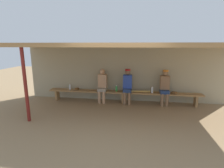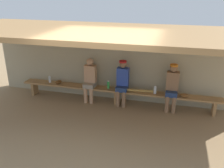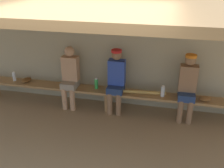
{
  "view_description": "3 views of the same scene",
  "coord_description": "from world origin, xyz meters",
  "px_view_note": "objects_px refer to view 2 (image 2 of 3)",
  "views": [
    {
      "loc": [
        0.52,
        -5.11,
        2.27
      ],
      "look_at": [
        -0.38,
        1.23,
        0.83
      ],
      "focal_mm": 28.11,
      "sensor_mm": 36.0,
      "label": 1
    },
    {
      "loc": [
        1.58,
        -4.95,
        3.25
      ],
      "look_at": [
        -0.01,
        1.06,
        0.81
      ],
      "focal_mm": 39.31,
      "sensor_mm": 36.0,
      "label": 2
    },
    {
      "loc": [
        1.18,
        -3.22,
        2.83
      ],
      "look_at": [
        0.14,
        1.33,
        0.72
      ],
      "focal_mm": 41.73,
      "sensor_mm": 36.0,
      "label": 3
    }
  ],
  "objects_px": {
    "player_shirtless_tan": "(122,81)",
    "baseball_glove_tan": "(58,82)",
    "player_leftmost": "(172,85)",
    "baseball_bat": "(142,91)",
    "water_bottle_blue": "(50,79)",
    "baseball_glove_dark_brown": "(184,95)",
    "water_bottle_clear": "(108,85)",
    "bench": "(116,92)",
    "water_bottle_orange": "(155,90)",
    "player_in_white": "(90,78)"
  },
  "relations": [
    {
      "from": "player_shirtless_tan",
      "to": "water_bottle_orange",
      "type": "height_order",
      "value": "player_shirtless_tan"
    },
    {
      "from": "water_bottle_orange",
      "to": "player_shirtless_tan",
      "type": "bearing_deg",
      "value": 178.2
    },
    {
      "from": "player_leftmost",
      "to": "water_bottle_blue",
      "type": "xyz_separation_m",
      "value": [
        -3.76,
        0.01,
        -0.18
      ]
    },
    {
      "from": "baseball_glove_tan",
      "to": "water_bottle_clear",
      "type": "bearing_deg",
      "value": -73.52
    },
    {
      "from": "water_bottle_clear",
      "to": "baseball_glove_dark_brown",
      "type": "distance_m",
      "value": 2.2
    },
    {
      "from": "water_bottle_blue",
      "to": "baseball_glove_dark_brown",
      "type": "bearing_deg",
      "value": -0.71
    },
    {
      "from": "water_bottle_clear",
      "to": "baseball_glove_dark_brown",
      "type": "bearing_deg",
      "value": -1.7
    },
    {
      "from": "player_leftmost",
      "to": "water_bottle_orange",
      "type": "distance_m",
      "value": 0.49
    },
    {
      "from": "water_bottle_clear",
      "to": "baseball_glove_tan",
      "type": "height_order",
      "value": "water_bottle_clear"
    },
    {
      "from": "player_in_white",
      "to": "baseball_bat",
      "type": "distance_m",
      "value": 1.61
    },
    {
      "from": "player_shirtless_tan",
      "to": "baseball_glove_tan",
      "type": "relative_size",
      "value": 5.6
    },
    {
      "from": "player_shirtless_tan",
      "to": "water_bottle_blue",
      "type": "xyz_separation_m",
      "value": [
        -2.35,
        0.01,
        -0.18
      ]
    },
    {
      "from": "baseball_bat",
      "to": "baseball_glove_dark_brown",
      "type": "bearing_deg",
      "value": -6.97
    },
    {
      "from": "bench",
      "to": "baseball_glove_tan",
      "type": "bearing_deg",
      "value": 179.53
    },
    {
      "from": "player_in_white",
      "to": "water_bottle_blue",
      "type": "bearing_deg",
      "value": 179.56
    },
    {
      "from": "water_bottle_clear",
      "to": "water_bottle_orange",
      "type": "xyz_separation_m",
      "value": [
        1.38,
        -0.05,
        -0.0
      ]
    },
    {
      "from": "water_bottle_blue",
      "to": "water_bottle_orange",
      "type": "xyz_separation_m",
      "value": [
        3.3,
        -0.04,
        0.01
      ]
    },
    {
      "from": "player_shirtless_tan",
      "to": "water_bottle_blue",
      "type": "relative_size",
      "value": 6.21
    },
    {
      "from": "player_in_white",
      "to": "baseball_glove_tan",
      "type": "height_order",
      "value": "player_in_white"
    },
    {
      "from": "player_shirtless_tan",
      "to": "baseball_glove_dark_brown",
      "type": "bearing_deg",
      "value": -1.35
    },
    {
      "from": "player_shirtless_tan",
      "to": "water_bottle_blue",
      "type": "distance_m",
      "value": 2.36
    },
    {
      "from": "bench",
      "to": "player_leftmost",
      "type": "distance_m",
      "value": 1.63
    },
    {
      "from": "player_in_white",
      "to": "water_bottle_blue",
      "type": "xyz_separation_m",
      "value": [
        -1.35,
        0.01,
        -0.17
      ]
    },
    {
      "from": "water_bottle_blue",
      "to": "water_bottle_clear",
      "type": "bearing_deg",
      "value": 0.41
    },
    {
      "from": "player_leftmost",
      "to": "baseball_bat",
      "type": "relative_size",
      "value": 1.56
    },
    {
      "from": "water_bottle_blue",
      "to": "baseball_glove_dark_brown",
      "type": "xyz_separation_m",
      "value": [
        4.11,
        -0.05,
        -0.06
      ]
    },
    {
      "from": "player_in_white",
      "to": "water_bottle_clear",
      "type": "bearing_deg",
      "value": 2.43
    },
    {
      "from": "bench",
      "to": "water_bottle_blue",
      "type": "xyz_separation_m",
      "value": [
        -2.18,
        0.01,
        0.18
      ]
    },
    {
      "from": "player_leftmost",
      "to": "baseball_glove_dark_brown",
      "type": "relative_size",
      "value": 5.6
    },
    {
      "from": "player_shirtless_tan",
      "to": "water_bottle_orange",
      "type": "bearing_deg",
      "value": -1.8
    },
    {
      "from": "player_leftmost",
      "to": "player_shirtless_tan",
      "type": "bearing_deg",
      "value": 180.0
    },
    {
      "from": "baseball_glove_dark_brown",
      "to": "bench",
      "type": "bearing_deg",
      "value": -3.56
    },
    {
      "from": "player_shirtless_tan",
      "to": "water_bottle_clear",
      "type": "height_order",
      "value": "player_shirtless_tan"
    },
    {
      "from": "player_leftmost",
      "to": "baseball_bat",
      "type": "bearing_deg",
      "value": -179.75
    },
    {
      "from": "water_bottle_orange",
      "to": "baseball_glove_dark_brown",
      "type": "relative_size",
      "value": 0.96
    },
    {
      "from": "water_bottle_blue",
      "to": "baseball_glove_tan",
      "type": "bearing_deg",
      "value": 0.42
    },
    {
      "from": "water_bottle_orange",
      "to": "baseball_bat",
      "type": "distance_m",
      "value": 0.37
    },
    {
      "from": "water_bottle_clear",
      "to": "water_bottle_blue",
      "type": "distance_m",
      "value": 1.92
    },
    {
      "from": "bench",
      "to": "baseball_glove_tan",
      "type": "distance_m",
      "value": 1.88
    },
    {
      "from": "player_leftmost",
      "to": "water_bottle_blue",
      "type": "height_order",
      "value": "player_leftmost"
    },
    {
      "from": "baseball_glove_tan",
      "to": "water_bottle_blue",
      "type": "bearing_deg",
      "value": 106.49
    },
    {
      "from": "player_leftmost",
      "to": "baseball_glove_tan",
      "type": "distance_m",
      "value": 3.47
    },
    {
      "from": "player_shirtless_tan",
      "to": "baseball_glove_dark_brown",
      "type": "relative_size",
      "value": 5.6
    },
    {
      "from": "player_leftmost",
      "to": "player_in_white",
      "type": "height_order",
      "value": "player_leftmost"
    },
    {
      "from": "bench",
      "to": "water_bottle_clear",
      "type": "bearing_deg",
      "value": 173.94
    },
    {
      "from": "bench",
      "to": "player_shirtless_tan",
      "type": "xyz_separation_m",
      "value": [
        0.18,
        0.0,
        0.36
      ]
    },
    {
      "from": "baseball_glove_tan",
      "to": "baseball_glove_dark_brown",
      "type": "bearing_deg",
      "value": -74.73
    },
    {
      "from": "baseball_glove_dark_brown",
      "to": "water_bottle_blue",
      "type": "bearing_deg",
      "value": -3.16
    },
    {
      "from": "bench",
      "to": "player_shirtless_tan",
      "type": "distance_m",
      "value": 0.4
    },
    {
      "from": "water_bottle_orange",
      "to": "baseball_bat",
      "type": "height_order",
      "value": "water_bottle_orange"
    }
  ]
}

